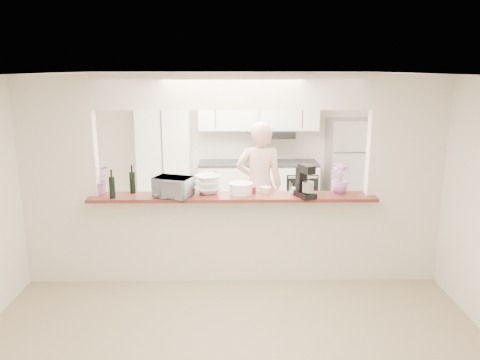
{
  "coord_description": "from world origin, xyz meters",
  "views": [
    {
      "loc": [
        0.02,
        -5.42,
        2.57
      ],
      "look_at": [
        0.09,
        0.3,
        1.19
      ],
      "focal_mm": 35.0,
      "sensor_mm": 36.0,
      "label": 1
    }
  ],
  "objects_px": {
    "toaster_oven": "(173,187)",
    "person": "(259,186)",
    "refrigerator": "(349,167)",
    "stand_mixer": "(305,183)"
  },
  "relations": [
    {
      "from": "refrigerator",
      "to": "stand_mixer",
      "type": "xyz_separation_m",
      "value": [
        -1.21,
        -2.79,
        0.41
      ]
    },
    {
      "from": "toaster_oven",
      "to": "person",
      "type": "bearing_deg",
      "value": 66.31
    },
    {
      "from": "stand_mixer",
      "to": "toaster_oven",
      "type": "bearing_deg",
      "value": 178.59
    },
    {
      "from": "stand_mixer",
      "to": "person",
      "type": "height_order",
      "value": "person"
    },
    {
      "from": "refrigerator",
      "to": "stand_mixer",
      "type": "height_order",
      "value": "refrigerator"
    },
    {
      "from": "refrigerator",
      "to": "person",
      "type": "height_order",
      "value": "person"
    },
    {
      "from": "toaster_oven",
      "to": "person",
      "type": "height_order",
      "value": "person"
    },
    {
      "from": "toaster_oven",
      "to": "stand_mixer",
      "type": "distance_m",
      "value": 1.55
    },
    {
      "from": "stand_mixer",
      "to": "person",
      "type": "bearing_deg",
      "value": 111.02
    },
    {
      "from": "toaster_oven",
      "to": "refrigerator",
      "type": "bearing_deg",
      "value": 63.81
    }
  ]
}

